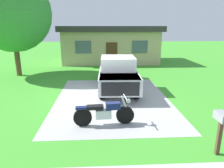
{
  "coord_description": "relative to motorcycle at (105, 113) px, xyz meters",
  "views": [
    {
      "loc": [
        -0.55,
        -9.68,
        3.49
      ],
      "look_at": [
        -0.04,
        -0.43,
        0.9
      ],
      "focal_mm": 33.26,
      "sensor_mm": 36.0,
      "label": 1
    }
  ],
  "objects": [
    {
      "name": "ground_plane",
      "position": [
        0.44,
        2.74,
        -0.47
      ],
      "size": [
        80.0,
        80.0,
        0.0
      ],
      "primitive_type": "plane",
      "color": "green"
    },
    {
      "name": "driveway_pad",
      "position": [
        0.44,
        2.74,
        -0.47
      ],
      "size": [
        5.5,
        7.56,
        0.01
      ],
      "primitive_type": "cube",
      "color": "#A4A4A4",
      "rests_on": "ground"
    },
    {
      "name": "motorcycle",
      "position": [
        0.0,
        0.0,
        0.0
      ],
      "size": [
        2.21,
        0.7,
        1.09
      ],
      "color": "black",
      "rests_on": "ground"
    },
    {
      "name": "pickup_truck",
      "position": [
        0.83,
        4.65,
        0.48
      ],
      "size": [
        2.18,
        5.69,
        1.9
      ],
      "color": "black",
      "rests_on": "ground"
    },
    {
      "name": "mailbox",
      "position": [
        3.12,
        -2.01,
        0.51
      ],
      "size": [
        0.26,
        0.48,
        1.26
      ],
      "color": "#4C3823",
      "rests_on": "ground"
    },
    {
      "name": "shade_tree",
      "position": [
        -6.1,
        8.27,
        3.88
      ],
      "size": [
        5.29,
        5.29,
        7.0
      ],
      "color": "brown",
      "rests_on": "ground"
    },
    {
      "name": "neighbor_house",
      "position": [
        0.88,
        14.18,
        1.32
      ],
      "size": [
        9.6,
        5.6,
        3.5
      ],
      "color": "tan",
      "rests_on": "ground"
    }
  ]
}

